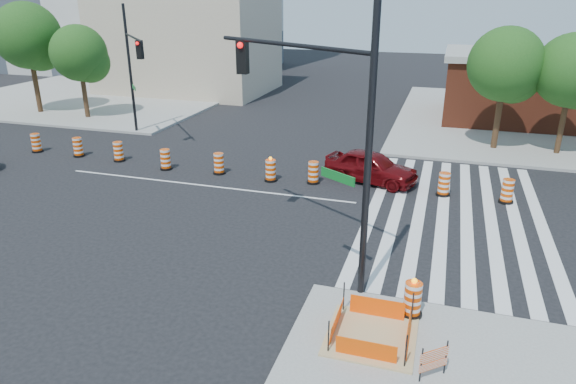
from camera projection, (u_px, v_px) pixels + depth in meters
The scene contains 27 objects.
ground at pixel (204, 186), 23.43m from camera, with size 120.00×120.00×0.00m, color black.
sidewalk_ne at pixel (566, 123), 34.42m from camera, with size 22.00×22.00×0.15m, color gray.
sidewalk_nw at pixel (108, 94), 44.41m from camera, with size 22.00×22.00×0.15m, color gray.
crosswalk_east at pixel (455, 214), 20.38m from camera, with size 6.75×13.50×0.01m.
lane_centerline at pixel (204, 185), 23.42m from camera, with size 14.00×0.12×0.01m, color silver.
excavation_pit at pixel (371, 335), 12.84m from camera, with size 2.20×2.20×0.90m.
brick_storefront at pixel (573, 89), 33.61m from camera, with size 16.50×8.50×4.60m.
beige_midrise at pixel (188, 33), 44.52m from camera, with size 14.00×10.00×10.00m, color #B9A68D.
red_coupe at pixel (371, 167), 23.66m from camera, with size 1.74×4.32×1.47m, color #57070A.
signal_pole_se at pixel (321, 106), 14.27m from camera, with size 5.60×3.60×8.62m.
signal_pole_nw at pixel (132, 60), 29.30m from camera, with size 3.84×4.37×7.51m.
pit_drum at pixel (412, 300), 13.57m from camera, with size 0.58×0.58×1.13m.
barricade at pixel (434, 360), 11.35m from camera, with size 0.60×0.52×0.89m.
tree_north_a at pixel (29, 40), 35.58m from camera, with size 4.55×4.55×7.74m.
tree_north_b at pixel (80, 56), 34.35m from camera, with size 3.73×3.72×6.33m.
tree_north_c at pixel (506, 69), 27.14m from camera, with size 3.92×3.92×6.67m.
tree_north_d at pixel (572, 75), 26.24m from camera, with size 3.78×3.78×6.42m.
median_drum_0 at pixel (36, 143), 28.24m from camera, with size 0.60×0.60×1.02m.
median_drum_1 at pixel (78, 148), 27.46m from camera, with size 0.60×0.60×1.02m.
median_drum_2 at pixel (119, 152), 26.69m from camera, with size 0.60×0.60×1.02m.
median_drum_3 at pixel (166, 160), 25.42m from camera, with size 0.60×0.60×1.02m.
median_drum_4 at pixel (219, 164), 24.81m from camera, with size 0.60×0.60×1.02m.
median_drum_5 at pixel (271, 171), 23.84m from camera, with size 0.60×0.60×1.18m.
median_drum_6 at pixel (313, 173), 23.57m from camera, with size 0.60×0.60×1.02m.
median_drum_7 at pixel (373, 174), 23.49m from camera, with size 0.60×0.60×1.02m.
median_drum_8 at pixel (444, 185), 22.12m from camera, with size 0.60×0.60×1.02m.
median_drum_9 at pixel (507, 192), 21.35m from camera, with size 0.60×0.60×1.02m.
Camera 1 is at (10.18, -19.81, 8.20)m, focal length 32.00 mm.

